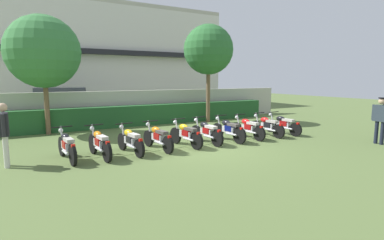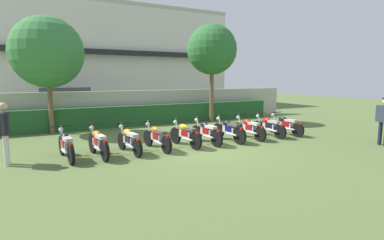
{
  "view_description": "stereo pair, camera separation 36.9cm",
  "coord_description": "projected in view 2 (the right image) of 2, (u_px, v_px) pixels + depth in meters",
  "views": [
    {
      "loc": [
        -5.39,
        -8.59,
        2.41
      ],
      "look_at": [
        0.0,
        0.92,
        0.88
      ],
      "focal_mm": 28.04,
      "sensor_mm": 36.0,
      "label": 1
    },
    {
      "loc": [
        -5.06,
        -8.76,
        2.41
      ],
      "look_at": [
        0.0,
        0.92,
        0.88
      ],
      "focal_mm": 28.04,
      "sensor_mm": 36.0,
      "label": 2
    }
  ],
  "objects": [
    {
      "name": "motorcycle_in_row_3",
      "position": [
        157.0,
        137.0,
        10.13
      ],
      "size": [
        0.6,
        1.91,
        0.95
      ],
      "rotation": [
        0.0,
        0.0,
        1.68
      ],
      "color": "black",
      "rests_on": "ground"
    },
    {
      "name": "hedge_row",
      "position": [
        146.0,
        115.0,
        15.66
      ],
      "size": [
        15.25,
        0.7,
        1.03
      ],
      "primitive_type": "cube",
      "color": "#235628",
      "rests_on": "ground"
    },
    {
      "name": "building",
      "position": [
        102.0,
        58.0,
        24.58
      ],
      "size": [
        20.07,
        6.5,
        8.09
      ],
      "color": "silver",
      "rests_on": "ground"
    },
    {
      "name": "officer_0",
      "position": [
        384.0,
        117.0,
        10.7
      ],
      "size": [
        0.26,
        0.68,
        1.72
      ],
      "rotation": [
        0.0,
        0.0,
        3.05
      ],
      "color": "black",
      "rests_on": "ground"
    },
    {
      "name": "motorcycle_in_row_4",
      "position": [
        185.0,
        134.0,
        10.61
      ],
      "size": [
        0.6,
        1.84,
        0.96
      ],
      "rotation": [
        0.0,
        0.0,
        1.72
      ],
      "color": "black",
      "rests_on": "ground"
    },
    {
      "name": "ground",
      "position": [
        204.0,
        149.0,
        10.35
      ],
      "size": [
        60.0,
        60.0,
        0.0
      ],
      "primitive_type": "plane",
      "color": "#566B38"
    },
    {
      "name": "tree_far_side",
      "position": [
        212.0,
        50.0,
        16.07
      ],
      "size": [
        2.68,
        2.68,
        5.28
      ],
      "color": "brown",
      "rests_on": "ground"
    },
    {
      "name": "motorcycle_in_row_1",
      "position": [
        98.0,
        142.0,
        9.18
      ],
      "size": [
        0.6,
        1.89,
        0.98
      ],
      "rotation": [
        0.0,
        0.0,
        1.68
      ],
      "color": "black",
      "rests_on": "ground"
    },
    {
      "name": "motorcycle_in_row_5",
      "position": [
        206.0,
        132.0,
        11.06
      ],
      "size": [
        0.6,
        1.89,
        0.96
      ],
      "rotation": [
        0.0,
        0.0,
        1.66
      ],
      "color": "black",
      "rests_on": "ground"
    },
    {
      "name": "tree_near_inspector",
      "position": [
        47.0,
        52.0,
        12.73
      ],
      "size": [
        3.03,
        3.03,
        5.03
      ],
      "color": "brown",
      "rests_on": "ground"
    },
    {
      "name": "motorcycle_in_row_6",
      "position": [
        229.0,
        130.0,
        11.45
      ],
      "size": [
        0.6,
        1.89,
        0.97
      ],
      "rotation": [
        0.0,
        0.0,
        1.67
      ],
      "color": "black",
      "rests_on": "ground"
    },
    {
      "name": "motorcycle_in_row_2",
      "position": [
        129.0,
        140.0,
        9.65
      ],
      "size": [
        0.6,
        1.82,
        0.94
      ],
      "rotation": [
        0.0,
        0.0,
        1.7
      ],
      "color": "black",
      "rests_on": "ground"
    },
    {
      "name": "motorcycle_in_row_7",
      "position": [
        249.0,
        128.0,
        11.96
      ],
      "size": [
        0.6,
        1.87,
        0.95
      ],
      "rotation": [
        0.0,
        0.0,
        1.65
      ],
      "color": "black",
      "rests_on": "ground"
    },
    {
      "name": "parked_car",
      "position": [
        69.0,
        103.0,
        17.79
      ],
      "size": [
        4.67,
        2.47,
        1.89
      ],
      "rotation": [
        0.0,
        0.0,
        -0.11
      ],
      "color": "#9EA3A8",
      "rests_on": "ground"
    },
    {
      "name": "motorcycle_in_row_0",
      "position": [
        66.0,
        145.0,
        8.89
      ],
      "size": [
        0.6,
        1.92,
        0.96
      ],
      "rotation": [
        0.0,
        0.0,
        1.67
      ],
      "color": "black",
      "rests_on": "ground"
    },
    {
      "name": "compound_wall",
      "position": [
        142.0,
        107.0,
        16.23
      ],
      "size": [
        19.06,
        0.3,
        1.77
      ],
      "primitive_type": "cube",
      "color": "#BCB7A8",
      "rests_on": "ground"
    },
    {
      "name": "motorcycle_in_row_9",
      "position": [
        285.0,
        125.0,
        12.84
      ],
      "size": [
        0.6,
        1.89,
        0.94
      ],
      "rotation": [
        0.0,
        0.0,
        1.68
      ],
      "color": "black",
      "rests_on": "ground"
    },
    {
      "name": "motorcycle_in_row_8",
      "position": [
        269.0,
        126.0,
        12.46
      ],
      "size": [
        0.6,
        1.86,
        0.95
      ],
      "rotation": [
        0.0,
        0.0,
        1.63
      ],
      "color": "black",
      "rests_on": "ground"
    },
    {
      "name": "inspector_person",
      "position": [
        5.0,
        128.0,
        8.24
      ],
      "size": [
        0.24,
        0.7,
        1.75
      ],
      "color": "silver",
      "rests_on": "ground"
    }
  ]
}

